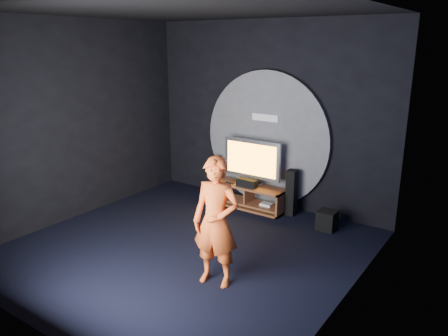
# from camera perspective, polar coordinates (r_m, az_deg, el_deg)

# --- Properties ---
(floor) EXTENTS (5.00, 5.00, 0.00)m
(floor) POSITION_cam_1_polar(r_m,az_deg,el_deg) (6.92, -4.98, -10.40)
(floor) COLOR black
(floor) RESTS_ON ground
(back_wall) EXTENTS (5.00, 0.04, 3.50)m
(back_wall) POSITION_cam_1_polar(r_m,az_deg,el_deg) (8.37, 5.77, 6.87)
(back_wall) COLOR black
(back_wall) RESTS_ON ground
(front_wall) EXTENTS (5.00, 0.04, 3.50)m
(front_wall) POSITION_cam_1_polar(r_m,az_deg,el_deg) (4.78, -25.02, -1.65)
(front_wall) COLOR black
(front_wall) RESTS_ON ground
(left_wall) EXTENTS (0.04, 5.00, 3.50)m
(left_wall) POSITION_cam_1_polar(r_m,az_deg,el_deg) (8.16, -19.01, 5.83)
(left_wall) COLOR black
(left_wall) RESTS_ON ground
(right_wall) EXTENTS (0.04, 5.00, 3.50)m
(right_wall) POSITION_cam_1_polar(r_m,az_deg,el_deg) (5.14, 16.51, 0.40)
(right_wall) COLOR black
(right_wall) RESTS_ON ground
(ceiling) EXTENTS (5.00, 5.00, 0.01)m
(ceiling) POSITION_cam_1_polar(r_m,az_deg,el_deg) (6.21, -5.81, 19.92)
(ceiling) COLOR black
(ceiling) RESTS_ON back_wall
(wall_disc_panel) EXTENTS (2.60, 0.11, 2.60)m
(wall_disc_panel) POSITION_cam_1_polar(r_m,az_deg,el_deg) (8.41, 5.50, 3.80)
(wall_disc_panel) COLOR #515156
(wall_disc_panel) RESTS_ON ground
(media_console) EXTENTS (1.44, 0.45, 0.45)m
(media_console) POSITION_cam_1_polar(r_m,az_deg,el_deg) (8.44, 3.37, -3.94)
(media_console) COLOR brown
(media_console) RESTS_ON ground
(tv) EXTENTS (1.19, 0.22, 0.88)m
(tv) POSITION_cam_1_polar(r_m,az_deg,el_deg) (8.28, 3.66, 0.99)
(tv) COLOR silver
(tv) RESTS_ON media_console
(center_speaker) EXTENTS (0.40, 0.15, 0.15)m
(center_speaker) POSITION_cam_1_polar(r_m,az_deg,el_deg) (8.25, 3.00, -1.97)
(center_speaker) COLOR black
(center_speaker) RESTS_ON media_console
(remote) EXTENTS (0.18, 0.05, 0.02)m
(remote) POSITION_cam_1_polar(r_m,az_deg,el_deg) (8.45, 0.74, -1.96)
(remote) COLOR black
(remote) RESTS_ON media_console
(tower_speaker_left) EXTENTS (0.17, 0.19, 0.86)m
(tower_speaker_left) POSITION_cam_1_polar(r_m,az_deg,el_deg) (8.94, -1.24, -1.16)
(tower_speaker_left) COLOR black
(tower_speaker_left) RESTS_ON ground
(tower_speaker_right) EXTENTS (0.17, 0.19, 0.86)m
(tower_speaker_right) POSITION_cam_1_polar(r_m,az_deg,el_deg) (8.11, 8.83, -3.19)
(tower_speaker_right) COLOR black
(tower_speaker_right) RESTS_ON ground
(subwoofer) EXTENTS (0.30, 0.30, 0.34)m
(subwoofer) POSITION_cam_1_polar(r_m,az_deg,el_deg) (7.68, 13.31, -6.65)
(subwoofer) COLOR black
(subwoofer) RESTS_ON ground
(player) EXTENTS (0.70, 0.53, 1.73)m
(player) POSITION_cam_1_polar(r_m,az_deg,el_deg) (5.64, -1.05, -7.09)
(player) COLOR #D9511D
(player) RESTS_ON ground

